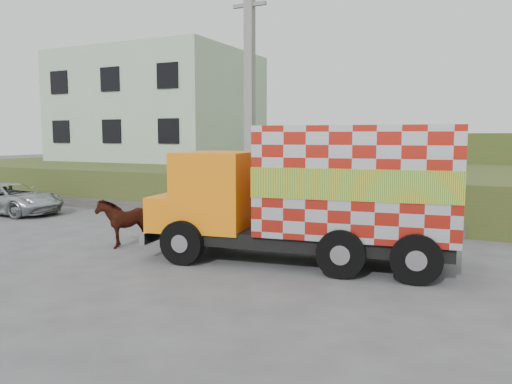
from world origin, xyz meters
The scene contains 10 objects.
ground centered at (0.00, 0.00, 0.00)m, with size 120.00×120.00×0.00m, color #474749.
embankment centered at (0.00, 10.00, 0.75)m, with size 40.00×12.00×1.50m, color #30541C.
embankment_far centered at (0.00, 22.00, 1.50)m, with size 40.00×12.00×3.00m, color #30541C.
retaining_strip centered at (-2.00, 4.20, 0.20)m, with size 16.00×0.50×0.40m, color #595651.
building centered at (-11.00, 13.00, 4.50)m, with size 10.00×8.00×6.00m, color #AEC9AB.
utility_pole centered at (-1.00, 4.60, 4.08)m, with size 1.20×0.30×8.00m.
cargo_truck centered at (3.06, -0.29, 1.58)m, with size 7.09×3.18×3.06m.
cow centered at (-1.97, -0.66, 0.63)m, with size 0.68×1.49×1.26m, color #34190D.
suv centered at (-9.38, 1.68, 0.56)m, with size 1.86×4.04×1.12m, color silver.
pedestrian centered at (0.07, 5.13, 2.31)m, with size 0.59×0.39×1.62m, color #282624.
Camera 1 is at (6.65, -10.79, 2.83)m, focal length 35.00 mm.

